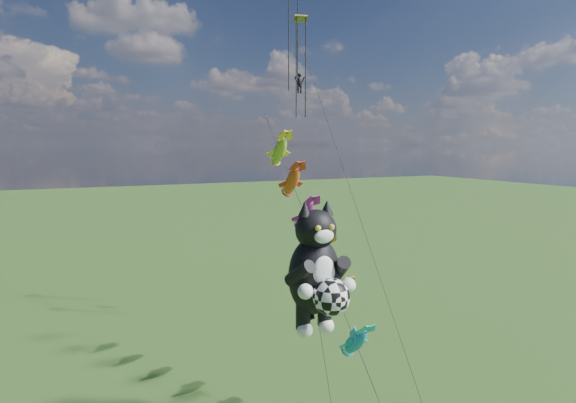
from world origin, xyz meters
name	(u,v)px	position (x,y,z in m)	size (l,w,h in m)	color
cat_kite_rig	(317,269)	(5.36, -2.15, 8.24)	(2.86, 4.27, 11.37)	brown
fish_windsock_rig	(313,235)	(7.28, 1.85, 9.02)	(0.85, 15.97, 16.07)	brown
parafoil_rig	(301,64)	(11.90, 12.30, 19.94)	(1.95, 17.55, 27.44)	brown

